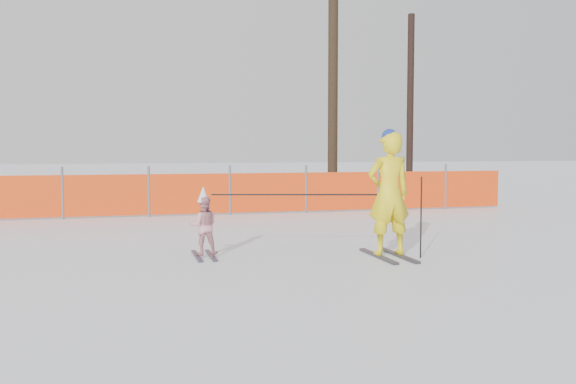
# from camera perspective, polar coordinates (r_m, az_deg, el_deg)

# --- Properties ---
(ground) EXTENTS (120.00, 120.00, 0.00)m
(ground) POSITION_cam_1_polar(r_m,az_deg,el_deg) (9.74, 0.74, -6.08)
(ground) COLOR white
(ground) RESTS_ON ground
(adult) EXTENTS (0.70, 1.38, 1.99)m
(adult) POSITION_cam_1_polar(r_m,az_deg,el_deg) (10.03, 8.96, -0.10)
(adult) COLOR black
(adult) RESTS_ON ground
(child) EXTENTS (0.47, 1.03, 1.10)m
(child) POSITION_cam_1_polar(r_m,az_deg,el_deg) (10.06, -7.51, -2.92)
(child) COLOR black
(child) RESTS_ON ground
(ski_poles) EXTENTS (3.12, 0.93, 1.26)m
(ski_poles) POSITION_cam_1_polar(r_m,az_deg,el_deg) (9.92, 4.32, -0.89)
(ski_poles) COLOR black
(ski_poles) RESTS_ON ground
(safety_fence) EXTENTS (17.66, 0.06, 1.25)m
(safety_fence) POSITION_cam_1_polar(r_m,az_deg,el_deg) (16.07, -9.59, -0.15)
(safety_fence) COLOR #595960
(safety_fence) RESTS_ON ground
(tree_trunks) EXTENTS (3.10, 0.58, 7.46)m
(tree_trunks) POSITION_cam_1_polar(r_m,az_deg,el_deg) (21.09, 6.12, 8.94)
(tree_trunks) COLOR black
(tree_trunks) RESTS_ON ground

